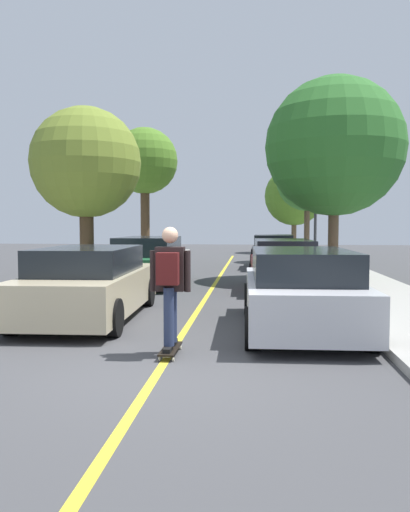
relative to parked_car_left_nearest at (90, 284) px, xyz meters
The scene contains 15 objects.
ground 4.03m from the parked_car_left_nearest, 59.57° to the right, with size 80.00×80.00×0.00m, color #424244.
center_line 2.20m from the parked_car_left_nearest, 15.90° to the left, with size 0.12×39.20×0.01m, color gold.
parked_car_left_nearest is the anchor object (origin of this frame).
parked_car_left_near 5.72m from the parked_car_left_nearest, 90.01° to the left, with size 1.95×4.50×1.46m.
parked_car_right_nearest 4.09m from the parked_car_left_nearest, 10.22° to the right, with size 2.03×4.46×1.42m.
parked_car_right_near 6.31m from the parked_car_left_nearest, 50.36° to the left, with size 1.91×4.11×1.42m.
parked_car_right_far 12.72m from the parked_car_left_nearest, 71.56° to the left, with size 1.93×4.18×1.40m.
street_tree_left_nearest 6.17m from the parked_car_left_nearest, 108.66° to the left, with size 3.25×3.25×5.15m.
street_tree_left_near 14.15m from the parked_car_left_nearest, 97.33° to the left, with size 2.99×2.99×6.07m.
street_tree_right_nearest 9.87m from the parked_car_left_nearest, 51.19° to the left, with size 4.42×4.42×6.38m.
street_tree_right_near 16.85m from the parked_car_left_nearest, 69.61° to the left, with size 2.97×2.97×5.30m.
street_tree_right_far 24.36m from the parked_car_left_nearest, 76.23° to the left, with size 3.74×3.74×5.35m.
streetlamp 13.73m from the parked_car_left_nearest, 64.69° to the left, with size 0.36×0.24×5.15m.
skateboard 3.40m from the parked_car_left_nearest, 52.61° to the right, with size 0.23×0.84×0.10m.
skateboarder 3.40m from the parked_car_left_nearest, 52.96° to the right, with size 0.58×0.70×1.72m.
Camera 1 is at (1.19, -6.41, 1.87)m, focal length 36.35 mm.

